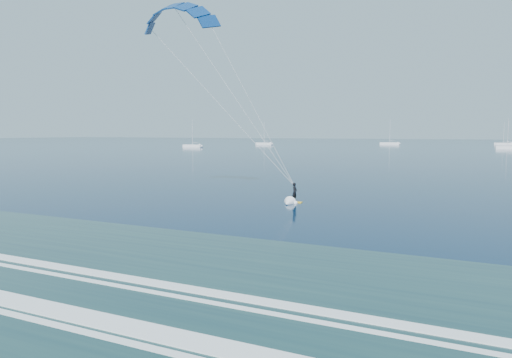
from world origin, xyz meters
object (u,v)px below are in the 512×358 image
(sailboat_2, at_px, (390,143))
(sailboat_4, at_px, (503,144))
(kitesurfer_rig, at_px, (232,94))
(sailboat_0, at_px, (193,146))
(sailboat_3, at_px, (507,147))
(sailboat_8, at_px, (507,144))
(sailboat_1, at_px, (264,144))

(sailboat_2, distance_m, sailboat_4, 56.91)
(kitesurfer_rig, distance_m, sailboat_0, 157.87)
(sailboat_3, height_order, sailboat_8, sailboat_8)
(sailboat_4, bearing_deg, kitesurfer_rig, -99.07)
(sailboat_1, xyz_separation_m, sailboat_4, (112.11, 50.05, -0.00))
(sailboat_4, bearing_deg, sailboat_8, -69.06)
(sailboat_3, bearing_deg, sailboat_8, 86.09)
(sailboat_2, bearing_deg, sailboat_1, -151.38)
(sailboat_2, relative_size, sailboat_4, 1.14)
(sailboat_3, bearing_deg, sailboat_2, 137.99)
(sailboat_1, bearing_deg, sailboat_3, -7.52)
(sailboat_0, relative_size, sailboat_8, 0.89)
(kitesurfer_rig, bearing_deg, sailboat_1, 112.98)
(sailboat_8, bearing_deg, sailboat_4, 110.94)
(kitesurfer_rig, relative_size, sailboat_2, 1.49)
(sailboat_2, relative_size, sailboat_8, 0.97)
(sailboat_1, bearing_deg, sailboat_4, 24.06)
(sailboat_1, height_order, sailboat_2, sailboat_2)
(sailboat_3, xyz_separation_m, sailboat_4, (2.57, 64.50, -0.00))
(sailboat_1, relative_size, sailboat_2, 0.91)
(sailboat_0, distance_m, sailboat_1, 49.61)
(sailboat_1, height_order, sailboat_8, sailboat_8)
(sailboat_0, xyz_separation_m, sailboat_2, (71.00, 79.70, 0.01))
(sailboat_3, bearing_deg, sailboat_0, -164.69)
(kitesurfer_rig, height_order, sailboat_2, kitesurfer_rig)
(sailboat_2, height_order, sailboat_4, sailboat_2)
(sailboat_3, distance_m, sailboat_8, 60.57)
(sailboat_0, bearing_deg, sailboat_3, 15.31)
(kitesurfer_rig, xyz_separation_m, sailboat_3, (33.90, 163.93, -9.38))
(kitesurfer_rig, distance_m, sailboat_3, 167.66)
(kitesurfer_rig, relative_size, sailboat_1, 1.64)
(sailboat_0, relative_size, sailboat_2, 0.91)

